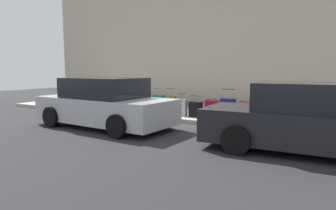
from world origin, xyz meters
name	(u,v)px	position (x,y,z in m)	size (l,w,h in m)	color
ground_plane	(176,123)	(0.00, 0.00, 0.00)	(40.00, 40.00, 0.00)	#28282B
sidewalk_curb	(205,112)	(0.00, -2.50, 0.07)	(18.00, 5.00, 0.14)	#ADA89E
building_facade_sidewalk_side	(241,21)	(0.00, -7.21, 4.38)	(24.00, 3.00, 8.76)	#B2A893
suitcase_silver_0	(302,116)	(-3.86, -0.71, 0.45)	(0.47, 0.21, 0.84)	#9EA0A8
suitcase_olive_1	(281,116)	(-3.27, -0.70, 0.40)	(0.50, 0.20, 0.78)	#59601E
suitcase_teal_2	(262,111)	(-2.69, -0.72, 0.51)	(0.47, 0.28, 1.00)	#0F606B
suitcase_red_3	(244,112)	(-2.16, -0.66, 0.44)	(0.41, 0.27, 0.66)	red
suitcase_navy_4	(228,109)	(-1.60, -0.64, 0.50)	(0.51, 0.21, 1.04)	navy
suitcase_maroon_5	(212,109)	(-1.01, -0.74, 0.44)	(0.48, 0.23, 0.66)	maroon
suitcase_black_6	(196,109)	(-0.43, -0.66, 0.41)	(0.48, 0.30, 0.77)	black
suitcase_silver_7	(182,108)	(0.10, -0.62, 0.45)	(0.38, 0.20, 0.82)	#9EA0A8
suitcase_olive_8	(171,105)	(0.61, -0.71, 0.49)	(0.43, 0.18, 0.99)	#59601E
suitcase_teal_9	(159,104)	(1.15, -0.74, 0.50)	(0.44, 0.26, 0.97)	#0F606B
suitcase_red_10	(148,106)	(1.66, -0.77, 0.39)	(0.38, 0.26, 0.74)	red
suitcase_navy_11	(137,104)	(2.17, -0.76, 0.42)	(0.45, 0.24, 0.77)	navy
fire_hydrant	(118,100)	(3.08, -0.69, 0.57)	(0.39, 0.21, 0.82)	#99999E
bollard_post	(106,100)	(3.62, -0.54, 0.56)	(0.14, 0.14, 0.83)	#333338
parked_car_charcoal_0	(316,121)	(-4.37, 1.76, 0.72)	(4.85, 2.14, 1.53)	black
parked_car_silver_1	(105,104)	(1.61, 1.76, 0.73)	(4.63, 2.31, 1.55)	#B2B5BA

